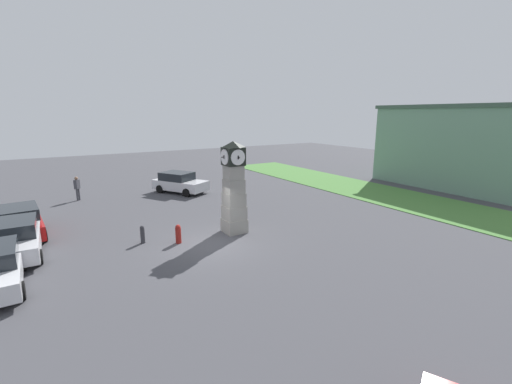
# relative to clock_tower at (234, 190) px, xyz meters

# --- Properties ---
(ground_plane) EXTENTS (85.71, 85.71, 0.00)m
(ground_plane) POSITION_rel_clock_tower_xyz_m (1.09, -1.75, -2.29)
(ground_plane) COLOR #424247
(clock_tower) EXTENTS (1.28, 1.34, 4.81)m
(clock_tower) POSITION_rel_clock_tower_xyz_m (0.00, 0.00, 0.00)
(clock_tower) COLOR gray
(clock_tower) RESTS_ON ground_plane
(bollard_near_tower) EXTENTS (0.21, 0.21, 0.88)m
(bollard_near_tower) POSITION_rel_clock_tower_xyz_m (-0.91, -4.56, -1.84)
(bollard_near_tower) COLOR #333338
(bollard_near_tower) RESTS_ON ground_plane
(bollard_mid_row) EXTENTS (0.27, 0.27, 0.94)m
(bollard_mid_row) POSITION_rel_clock_tower_xyz_m (0.01, -3.08, -1.82)
(bollard_mid_row) COLOR maroon
(bollard_mid_row) RESTS_ON ground_plane
(car_navy_sedan) EXTENTS (4.50, 2.20, 1.54)m
(car_navy_sedan) POSITION_rel_clock_tower_xyz_m (-5.00, -9.60, -1.51)
(car_navy_sedan) COLOR #A51111
(car_navy_sedan) RESTS_ON ground_plane
(car_near_tower) EXTENTS (4.22, 2.14, 1.60)m
(car_near_tower) POSITION_rel_clock_tower_xyz_m (-2.12, -9.73, -1.49)
(car_near_tower) COLOR silver
(car_near_tower) RESTS_ON ground_plane
(car_far_lot) EXTENTS (4.71, 3.83, 1.62)m
(car_far_lot) POSITION_rel_clock_tower_xyz_m (-10.53, 0.69, -1.48)
(car_far_lot) COLOR silver
(car_far_lot) RESTS_ON ground_plane
(pedestrian_near_bench) EXTENTS (0.46, 0.43, 1.75)m
(pedestrian_near_bench) POSITION_rel_clock_tower_xyz_m (-11.90, -6.44, -1.28)
(pedestrian_near_bench) COLOR #3F3F47
(pedestrian_near_bench) RESTS_ON ground_plane
(warehouse_blue_far) EXTENTS (13.26, 8.72, 6.88)m
(warehouse_blue_far) POSITION_rel_clock_tower_xyz_m (-0.10, 22.72, 1.16)
(warehouse_blue_far) COLOR gray
(warehouse_blue_far) RESTS_ON ground_plane
(grass_verge_far) EXTENTS (51.43, 5.94, 0.04)m
(grass_verge_far) POSITION_rel_clock_tower_xyz_m (5.09, 13.97, -2.27)
(grass_verge_far) COLOR #477A38
(grass_verge_far) RESTS_ON ground_plane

